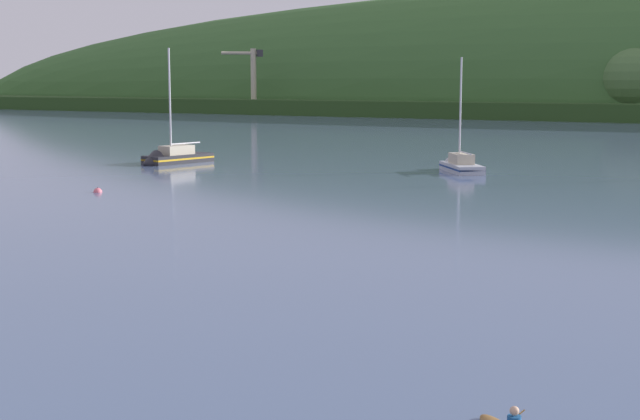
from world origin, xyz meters
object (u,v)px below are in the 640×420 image
(dockside_crane, at_px, (253,84))
(mooring_buoy_midchannel, at_px, (98,192))
(sailboat_near_mooring, at_px, (171,160))
(sailboat_midwater_white, at_px, (459,167))

(dockside_crane, distance_m, mooring_buoy_midchannel, 160.47)
(sailboat_near_mooring, relative_size, sailboat_midwater_white, 1.10)
(sailboat_near_mooring, bearing_deg, sailboat_midwater_white, 114.84)
(sailboat_near_mooring, relative_size, mooring_buoy_midchannel, 16.91)
(sailboat_midwater_white, height_order, mooring_buoy_midchannel, sailboat_midwater_white)
(sailboat_near_mooring, bearing_deg, dockside_crane, -139.01)
(dockside_crane, height_order, mooring_buoy_midchannel, dockside_crane)
(sailboat_midwater_white, bearing_deg, sailboat_near_mooring, 66.49)
(dockside_crane, bearing_deg, mooring_buoy_midchannel, 78.38)
(dockside_crane, bearing_deg, sailboat_near_mooring, 79.07)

